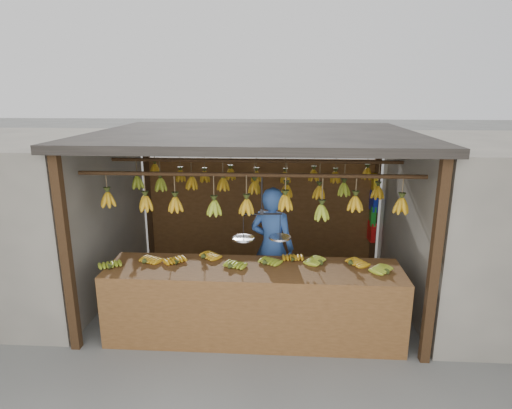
{
  "coord_description": "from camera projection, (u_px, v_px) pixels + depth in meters",
  "views": [
    {
      "loc": [
        0.39,
        -5.79,
        2.94
      ],
      "look_at": [
        0.0,
        0.3,
        1.3
      ],
      "focal_mm": 30.0,
      "sensor_mm": 36.0,
      "label": 1
    }
  ],
  "objects": [
    {
      "name": "counter",
      "position": [
        253.0,
        287.0,
        5.0
      ],
      "size": [
        3.56,
        0.8,
        0.96
      ],
      "color": "brown",
      "rests_on": "ground"
    },
    {
      "name": "ground",
      "position": [
        255.0,
        294.0,
        6.37
      ],
      "size": [
        80.0,
        80.0,
        0.0
      ],
      "primitive_type": "plane",
      "color": "#5B5B57"
    },
    {
      "name": "balance_scale",
      "position": [
        262.0,
        234.0,
        5.06
      ],
      "size": [
        0.68,
        0.31,
        0.78
      ],
      "color": "black",
      "rests_on": "ground"
    },
    {
      "name": "neighbor_left",
      "position": [
        11.0,
        216.0,
        6.29
      ],
      "size": [
        3.0,
        3.0,
        2.3
      ],
      "primitive_type": "cube",
      "color": "slate",
      "rests_on": "ground"
    },
    {
      "name": "bag_bundles",
      "position": [
        373.0,
        208.0,
        7.29
      ],
      "size": [
        0.08,
        0.26,
        1.17
      ],
      "color": "yellow",
      "rests_on": "ground"
    },
    {
      "name": "vendor",
      "position": [
        272.0,
        247.0,
        5.88
      ],
      "size": [
        0.71,
        0.58,
        1.7
      ],
      "primitive_type": "imported",
      "rotation": [
        0.0,
        0.0,
        2.83
      ],
      "color": "#3359A5",
      "rests_on": "ground"
    },
    {
      "name": "hanging_bananas",
      "position": [
        254.0,
        188.0,
        5.96
      ],
      "size": [
        3.61,
        2.23,
        0.39
      ],
      "color": "#C38B14",
      "rests_on": "ground"
    },
    {
      "name": "stall",
      "position": [
        256.0,
        159.0,
        6.17
      ],
      "size": [
        4.3,
        3.3,
        2.4
      ],
      "color": "black",
      "rests_on": "ground"
    }
  ]
}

